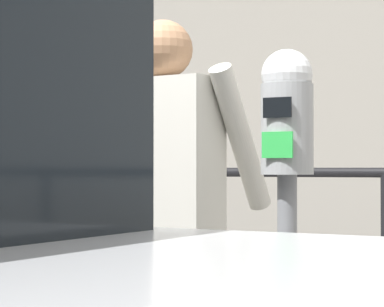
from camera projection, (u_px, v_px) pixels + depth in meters
The scene contains 2 objects.
parking_meter at pixel (287, 166), 2.96m from camera, with size 0.19×0.20×1.59m.
pedestrian_at_meter at pixel (164, 208), 3.34m from camera, with size 0.65×0.45×1.76m.
Camera 1 is at (1.56, -2.19, 1.30)m, focal length 78.95 mm.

